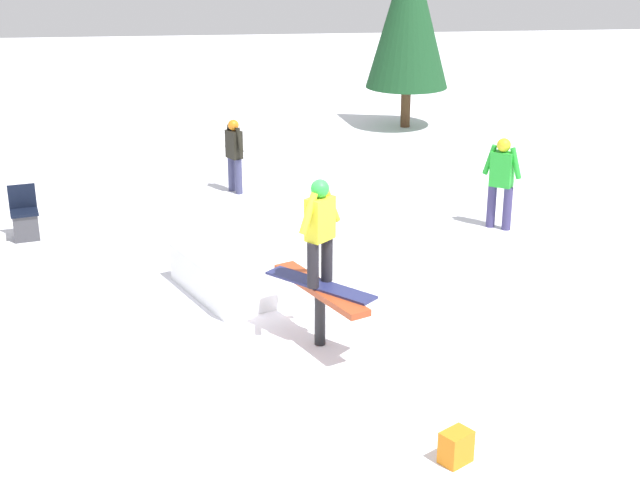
{
  "coord_description": "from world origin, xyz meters",
  "views": [
    {
      "loc": [
        9.96,
        -1.06,
        5.1
      ],
      "look_at": [
        0.0,
        0.0,
        1.39
      ],
      "focal_mm": 50.0,
      "sensor_mm": 36.0,
      "label": 1
    }
  ],
  "objects_px": {
    "bystander_green": "(501,178)",
    "bystander_black": "(234,152)",
    "backpack_on_snow": "(456,447)",
    "rail_feature": "(320,296)",
    "main_rider_on_rail": "(320,235)",
    "pine_tree_near": "(409,13)",
    "folding_chair": "(24,214)"
  },
  "relations": [
    {
      "from": "backpack_on_snow",
      "to": "rail_feature",
      "type": "bearing_deg",
      "value": -102.21
    },
    {
      "from": "folding_chair",
      "to": "main_rider_on_rail",
      "type": "bearing_deg",
      "value": -58.82
    },
    {
      "from": "rail_feature",
      "to": "pine_tree_near",
      "type": "height_order",
      "value": "pine_tree_near"
    },
    {
      "from": "main_rider_on_rail",
      "to": "bystander_green",
      "type": "bearing_deg",
      "value": 93.81
    },
    {
      "from": "main_rider_on_rail",
      "to": "bystander_black",
      "type": "distance_m",
      "value": 6.68
    },
    {
      "from": "bystander_green",
      "to": "bystander_black",
      "type": "relative_size",
      "value": 1.11
    },
    {
      "from": "bystander_black",
      "to": "backpack_on_snow",
      "type": "relative_size",
      "value": 4.18
    },
    {
      "from": "rail_feature",
      "to": "backpack_on_snow",
      "type": "relative_size",
      "value": 5.15
    },
    {
      "from": "bystander_black",
      "to": "folding_chair",
      "type": "xyz_separation_m",
      "value": [
        2.21,
        -3.5,
        -0.38
      ]
    },
    {
      "from": "pine_tree_near",
      "to": "backpack_on_snow",
      "type": "bearing_deg",
      "value": -9.27
    },
    {
      "from": "rail_feature",
      "to": "backpack_on_snow",
      "type": "distance_m",
      "value": 2.92
    },
    {
      "from": "rail_feature",
      "to": "bystander_green",
      "type": "bearing_deg",
      "value": 113.24
    },
    {
      "from": "rail_feature",
      "to": "backpack_on_snow",
      "type": "bearing_deg",
      "value": -4.18
    },
    {
      "from": "bystander_green",
      "to": "backpack_on_snow",
      "type": "bearing_deg",
      "value": 107.08
    },
    {
      "from": "bystander_black",
      "to": "main_rider_on_rail",
      "type": "bearing_deg",
      "value": 156.52
    },
    {
      "from": "rail_feature",
      "to": "bystander_green",
      "type": "relative_size",
      "value": 1.11
    },
    {
      "from": "backpack_on_snow",
      "to": "pine_tree_near",
      "type": "xyz_separation_m",
      "value": [
        -14.38,
        2.35,
        2.62
      ]
    },
    {
      "from": "rail_feature",
      "to": "folding_chair",
      "type": "height_order",
      "value": "folding_chair"
    },
    {
      "from": "rail_feature",
      "to": "main_rider_on_rail",
      "type": "distance_m",
      "value": 0.8
    },
    {
      "from": "bystander_green",
      "to": "folding_chair",
      "type": "xyz_separation_m",
      "value": [
        -0.36,
        -7.93,
        -0.47
      ]
    },
    {
      "from": "rail_feature",
      "to": "pine_tree_near",
      "type": "bearing_deg",
      "value": 138.1
    },
    {
      "from": "bystander_green",
      "to": "bystander_black",
      "type": "xyz_separation_m",
      "value": [
        -2.57,
        -4.44,
        -0.09
      ]
    },
    {
      "from": "bystander_green",
      "to": "backpack_on_snow",
      "type": "relative_size",
      "value": 4.63
    },
    {
      "from": "main_rider_on_rail",
      "to": "backpack_on_snow",
      "type": "bearing_deg",
      "value": -23.61
    },
    {
      "from": "bystander_black",
      "to": "folding_chair",
      "type": "distance_m",
      "value": 4.15
    },
    {
      "from": "folding_chair",
      "to": "bystander_green",
      "type": "bearing_deg",
      "value": -16.84
    },
    {
      "from": "main_rider_on_rail",
      "to": "bystander_green",
      "type": "distance_m",
      "value": 5.35
    },
    {
      "from": "main_rider_on_rail",
      "to": "bystander_black",
      "type": "relative_size",
      "value": 0.95
    },
    {
      "from": "bystander_black",
      "to": "bystander_green",
      "type": "bearing_deg",
      "value": -151.68
    },
    {
      "from": "bystander_black",
      "to": "folding_chair",
      "type": "bearing_deg",
      "value": 90.65
    },
    {
      "from": "folding_chair",
      "to": "rail_feature",
      "type": "bearing_deg",
      "value": -58.82
    },
    {
      "from": "bystander_black",
      "to": "pine_tree_near",
      "type": "distance_m",
      "value": 7.0
    }
  ]
}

